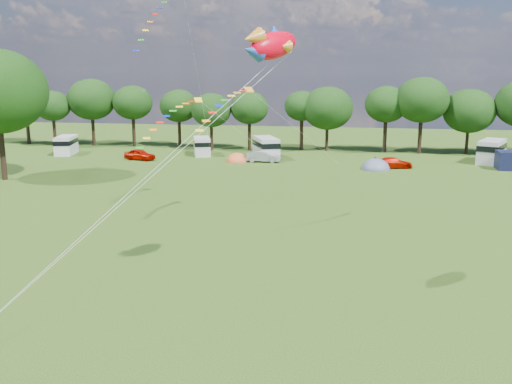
% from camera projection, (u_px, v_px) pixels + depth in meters
% --- Properties ---
extents(ground_plane, '(180.00, 180.00, 0.00)m').
position_uv_depth(ground_plane, '(227.00, 309.00, 27.04)').
color(ground_plane, black).
rests_on(ground_plane, ground).
extents(tree_line, '(102.98, 10.98, 10.27)m').
position_uv_depth(tree_line, '(354.00, 106.00, 77.76)').
color(tree_line, black).
rests_on(tree_line, ground).
extents(car_a, '(4.38, 2.56, 1.37)m').
position_uv_depth(car_a, '(140.00, 155.00, 71.86)').
color(car_a, '#AD0D00').
rests_on(car_a, ground).
extents(car_b, '(4.02, 1.61, 1.40)m').
position_uv_depth(car_b, '(263.00, 156.00, 70.21)').
color(car_b, gray).
rests_on(car_b, ground).
extents(car_c, '(4.43, 2.68, 1.24)m').
position_uv_depth(car_c, '(394.00, 163.00, 65.87)').
color(car_c, '#B21000').
rests_on(car_c, ground).
extents(campervan_a, '(3.27, 5.36, 2.45)m').
position_uv_depth(campervan_a, '(66.00, 144.00, 76.75)').
color(campervan_a, silver).
rests_on(campervan_a, ground).
extents(campervan_b, '(3.46, 5.20, 2.35)m').
position_uv_depth(campervan_b, '(202.00, 146.00, 75.96)').
color(campervan_b, silver).
rests_on(campervan_b, ground).
extents(campervan_c, '(4.33, 6.06, 2.73)m').
position_uv_depth(campervan_c, '(266.00, 147.00, 72.75)').
color(campervan_c, '#B9B9BC').
rests_on(campervan_c, ground).
extents(campervan_d, '(4.51, 6.22, 2.81)m').
position_uv_depth(campervan_d, '(492.00, 151.00, 69.51)').
color(campervan_d, '#B8B8BA').
rests_on(campervan_d, ground).
extents(tent_orange, '(2.77, 3.03, 2.16)m').
position_uv_depth(tent_orange, '(237.00, 162.00, 70.60)').
color(tent_orange, '#D45B2C').
rests_on(tent_orange, ground).
extents(tent_greyblue, '(3.34, 3.65, 2.48)m').
position_uv_depth(tent_greyblue, '(375.00, 169.00, 65.16)').
color(tent_greyblue, slate).
rests_on(tent_greyblue, ground).
extents(awning_navy, '(3.36, 2.74, 2.10)m').
position_uv_depth(awning_navy, '(512.00, 160.00, 64.83)').
color(awning_navy, black).
rests_on(awning_navy, ground).
extents(fish_kite, '(2.77, 3.38, 1.87)m').
position_uv_depth(fish_kite, '(269.00, 45.00, 25.72)').
color(fish_kite, '#ED0019').
rests_on(fish_kite, ground).
extents(streamer_kite_a, '(3.32, 5.47, 5.75)m').
position_uv_depth(streamer_kite_a, '(163.00, 9.00, 50.08)').
color(streamer_kite_a, orange).
rests_on(streamer_kite_a, ground).
extents(streamer_kite_b, '(4.34, 4.65, 3.81)m').
position_uv_depth(streamer_kite_b, '(175.00, 114.00, 45.83)').
color(streamer_kite_b, yellow).
rests_on(streamer_kite_b, ground).
extents(streamer_kite_c, '(3.22, 4.96, 2.81)m').
position_uv_depth(streamer_kite_c, '(230.00, 101.00, 39.48)').
color(streamer_kite_c, orange).
rests_on(streamer_kite_c, ground).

